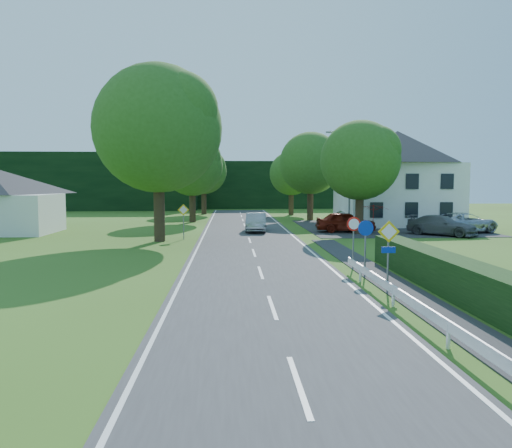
{
  "coord_description": "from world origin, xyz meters",
  "views": [
    {
      "loc": [
        -1.31,
        -9.29,
        3.95
      ],
      "look_at": [
        0.07,
        17.13,
        1.72
      ],
      "focal_mm": 35.0,
      "sensor_mm": 36.0,
      "label": 1
    }
  ],
  "objects": [
    {
      "name": "line_centre",
      "position": [
        0.0,
        20.0,
        0.04
      ],
      "size": [
        0.12,
        80.0,
        0.01
      ],
      "primitive_type": null,
      "color": "white",
      "rests_on": "road"
    },
    {
      "name": "tree_right_far",
      "position": [
        7.0,
        42.0,
        4.54
      ],
      "size": [
        7.4,
        7.4,
        9.09
      ],
      "primitive_type": null,
      "color": "#2C5519",
      "rests_on": "ground"
    },
    {
      "name": "parked_car_silver_b",
      "position": [
        16.62,
        28.0,
        0.82
      ],
      "size": [
        6.21,
        4.51,
        1.57
      ],
      "primitive_type": "imported",
      "rotation": [
        0.0,
        0.0,
        1.95
      ],
      "color": "#B2B1B9",
      "rests_on": "parking_pad"
    },
    {
      "name": "line_edge_right",
      "position": [
        3.25,
        20.0,
        0.04
      ],
      "size": [
        0.12,
        80.0,
        0.01
      ],
      "primitive_type": "cube",
      "color": "white",
      "rests_on": "road"
    },
    {
      "name": "tree_left_far",
      "position": [
        -5.0,
        40.0,
        4.29
      ],
      "size": [
        7.0,
        7.0,
        8.58
      ],
      "primitive_type": null,
      "color": "#2C5519",
      "rests_on": "ground"
    },
    {
      "name": "tree_right_mid",
      "position": [
        8.5,
        28.0,
        4.29
      ],
      "size": [
        7.0,
        7.0,
        8.58
      ],
      "primitive_type": null,
      "color": "#2C5519",
      "rests_on": "ground"
    },
    {
      "name": "treeline_left",
      "position": [
        -28.0,
        62.0,
        4.0
      ],
      "size": [
        44.0,
        6.0,
        8.0
      ],
      "primitive_type": "cube",
      "color": "black",
      "rests_on": "ground"
    },
    {
      "name": "parked_car_red",
      "position": [
        7.75,
        29.2,
        0.83
      ],
      "size": [
        4.77,
        2.17,
        1.59
      ],
      "primitive_type": "imported",
      "rotation": [
        0.0,
        0.0,
        1.51
      ],
      "color": "#63150B",
      "rests_on": "parking_pad"
    },
    {
      "name": "sign_priority_right",
      "position": [
        4.3,
        7.98,
        1.8
      ],
      "size": [
        0.78,
        0.09,
        2.59
      ],
      "color": "slate",
      "rests_on": "ground"
    },
    {
      "name": "sign_speed_limit",
      "position": [
        4.3,
        12.97,
        1.77
      ],
      "size": [
        0.64,
        0.11,
        2.37
      ],
      "color": "slate",
      "rests_on": "ground"
    },
    {
      "name": "line_edge_left",
      "position": [
        -3.25,
        20.0,
        0.04
      ],
      "size": [
        0.12,
        80.0,
        0.01
      ],
      "primitive_type": "cube",
      "color": "white",
      "rests_on": "road"
    },
    {
      "name": "treeline_right",
      "position": [
        8.0,
        66.0,
        3.5
      ],
      "size": [
        30.0,
        5.0,
        7.0
      ],
      "primitive_type": "cube",
      "color": "black",
      "rests_on": "ground"
    },
    {
      "name": "tree_right_back",
      "position": [
        6.0,
        50.0,
        3.78
      ],
      "size": [
        6.2,
        6.2,
        7.56
      ],
      "primitive_type": null,
      "color": "#2C5519",
      "rests_on": "ground"
    },
    {
      "name": "sign_priority_left",
      "position": [
        -4.5,
        24.98,
        1.72
      ],
      "size": [
        0.78,
        0.09,
        2.44
      ],
      "color": "slate",
      "rests_on": "ground"
    },
    {
      "name": "streetlight",
      "position": [
        8.06,
        30.0,
        4.46
      ],
      "size": [
        2.03,
        0.18,
        8.0
      ],
      "color": "slate",
      "rests_on": "ground"
    },
    {
      "name": "parked_car_grey",
      "position": [
        14.27,
        26.5,
        0.77
      ],
      "size": [
        5.07,
        4.89,
        1.46
      ],
      "primitive_type": "imported",
      "rotation": [
        0.0,
        0.0,
        0.83
      ],
      "color": "#525357",
      "rests_on": "parking_pad"
    },
    {
      "name": "motorcycle",
      "position": [
        1.43,
        30.73,
        0.6
      ],
      "size": [
        0.85,
        2.17,
        1.12
      ],
      "primitive_type": "imported",
      "rotation": [
        0.0,
        0.0,
        0.05
      ],
      "color": "black",
      "rests_on": "road"
    },
    {
      "name": "sign_roundabout",
      "position": [
        4.3,
        10.98,
        1.67
      ],
      "size": [
        0.64,
        0.08,
        2.37
      ],
      "color": "slate",
      "rests_on": "ground"
    },
    {
      "name": "house_white",
      "position": [
        14.0,
        36.0,
        4.41
      ],
      "size": [
        10.6,
        8.4,
        8.6
      ],
      "color": "white",
      "rests_on": "ground"
    },
    {
      "name": "parasol",
      "position": [
        10.03,
        29.5,
        1.12
      ],
      "size": [
        2.55,
        2.59,
        2.17
      ],
      "primitive_type": "imported",
      "rotation": [
        0.0,
        0.0,
        -0.08
      ],
      "color": "#BB100E",
      "rests_on": "parking_pad"
    },
    {
      "name": "parked_car_silver_a",
      "position": [
        10.05,
        35.9,
        0.7
      ],
      "size": [
        4.14,
        1.87,
        1.32
      ],
      "primitive_type": "imported",
      "rotation": [
        0.0,
        0.0,
        1.69
      ],
      "color": "#A5A6AA",
      "rests_on": "parking_pad"
    },
    {
      "name": "ground",
      "position": [
        0.0,
        0.0,
        0.0
      ],
      "size": [
        160.0,
        160.0,
        0.0
      ],
      "primitive_type": "plane",
      "color": "#375618",
      "rests_on": "ground"
    },
    {
      "name": "tree_left_back",
      "position": [
        -4.5,
        52.0,
        4.04
      ],
      "size": [
        6.6,
        6.6,
        8.07
      ],
      "primitive_type": null,
      "color": "#2C5519",
      "rests_on": "ground"
    },
    {
      "name": "tree_main",
      "position": [
        -6.0,
        24.0,
        5.82
      ],
      "size": [
        9.4,
        9.4,
        11.64
      ],
      "primitive_type": null,
      "color": "#2C5519",
      "rests_on": "ground"
    },
    {
      "name": "footpath",
      "position": [
        4.95,
        2.0,
        0.02
      ],
      "size": [
        1.5,
        44.0,
        0.04
      ],
      "primitive_type": "cube",
      "color": "#262729",
      "rests_on": "ground"
    },
    {
      "name": "road",
      "position": [
        0.0,
        20.0,
        0.02
      ],
      "size": [
        7.0,
        80.0,
        0.04
      ],
      "primitive_type": "cube",
      "color": "#363538",
      "rests_on": "ground"
    },
    {
      "name": "parking_pad",
      "position": [
        12.0,
        33.0,
        0.02
      ],
      "size": [
        14.0,
        16.0,
        0.04
      ],
      "primitive_type": "cube",
      "color": "#262729",
      "rests_on": "ground"
    },
    {
      "name": "moving_car",
      "position": [
        0.74,
        29.89,
        0.78
      ],
      "size": [
        1.87,
        4.58,
        1.48
      ],
      "primitive_type": "imported",
      "rotation": [
        0.0,
        0.0,
        -0.07
      ],
      "color": "#9C9DA0",
      "rests_on": "road"
    }
  ]
}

